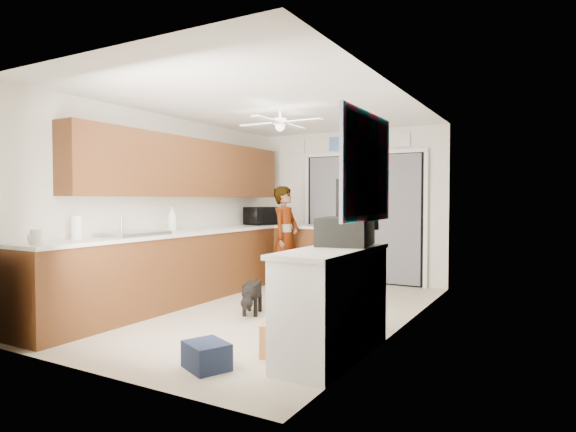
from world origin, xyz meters
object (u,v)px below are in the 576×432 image
at_px(dog, 252,296).
at_px(microwave, 262,216).
at_px(soap_bottle, 172,219).
at_px(man, 285,237).
at_px(suitcase, 346,231).
at_px(navy_crate, 207,356).
at_px(cardboard_box, 289,339).
at_px(paper_towel_roll, 76,228).
at_px(cup, 34,240).

bearing_deg(dog, microwave, 97.93).
distance_m(soap_bottle, man, 1.86).
distance_m(suitcase, navy_crate, 1.65).
bearing_deg(dog, cardboard_box, -66.09).
relative_size(suitcase, cardboard_box, 1.30).
bearing_deg(paper_towel_roll, suitcase, 16.76).
bearing_deg(cardboard_box, microwave, 125.96).
bearing_deg(dog, navy_crate, -89.15).
xyz_separation_m(paper_towel_roll, dog, (1.29, 1.42, -0.86)).
bearing_deg(microwave, cup, -165.20).
bearing_deg(microwave, man, -102.57).
distance_m(paper_towel_roll, man, 3.19).
xyz_separation_m(cardboard_box, dog, (-1.12, 1.11, 0.06)).
distance_m(cup, suitcase, 2.92).
height_order(cup, suitcase, suitcase).
distance_m(soap_bottle, paper_towel_roll, 1.41).
relative_size(paper_towel_roll, navy_crate, 0.72).
height_order(suitcase, navy_crate, suitcase).
xyz_separation_m(microwave, dog, (1.12, -1.98, -0.88)).
bearing_deg(man, microwave, 61.72).
bearing_deg(navy_crate, suitcase, 57.17).
bearing_deg(cup, man, 80.35).
relative_size(microwave, man, 0.34).
bearing_deg(soap_bottle, suitcase, -12.38).
distance_m(navy_crate, dog, 1.88).
height_order(soap_bottle, cup, soap_bottle).
xyz_separation_m(soap_bottle, man, (0.76, 1.67, -0.32)).
relative_size(microwave, cardboard_box, 1.17).
height_order(navy_crate, dog, dog).
bearing_deg(paper_towel_roll, dog, 47.88).
height_order(soap_bottle, man, man).
distance_m(microwave, suitcase, 3.63).
xyz_separation_m(cup, man, (0.62, 3.66, -0.21)).
bearing_deg(man, cardboard_box, -150.68).
xyz_separation_m(soap_bottle, paper_towel_roll, (-0.03, -1.41, -0.04)).
bearing_deg(cardboard_box, man, 120.28).
distance_m(soap_bottle, cardboard_box, 2.79).
bearing_deg(soap_bottle, man, 65.47).
relative_size(suitcase, dog, 1.13).
bearing_deg(microwave, dog, -135.83).
bearing_deg(cup, microwave, 90.05).
bearing_deg(cup, navy_crate, 8.37).
bearing_deg(dog, man, 85.02).
xyz_separation_m(suitcase, cardboard_box, (-0.32, -0.51, -0.92)).
height_order(cup, dog, cup).
xyz_separation_m(microwave, navy_crate, (1.83, -3.71, -0.98)).
bearing_deg(navy_crate, man, 109.55).
bearing_deg(man, navy_crate, -161.41).
height_order(soap_bottle, paper_towel_roll, soap_bottle).
bearing_deg(paper_towel_roll, man, 75.54).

